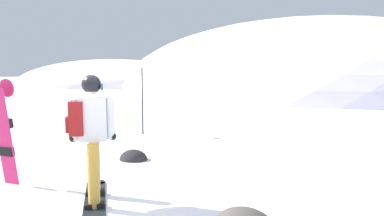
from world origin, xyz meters
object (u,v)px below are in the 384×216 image
(snowboarder_main, at_px, (91,135))
(piste_marker_near, at_px, (142,95))
(spare_snowboard, at_px, (5,132))
(rock_mid, at_px, (133,160))

(snowboarder_main, xyz_separation_m, piste_marker_near, (-1.91, 4.71, 0.20))
(snowboarder_main, height_order, spare_snowboard, snowboarder_main)
(spare_snowboard, height_order, piste_marker_near, piste_marker_near)
(snowboarder_main, relative_size, rock_mid, 2.96)
(snowboarder_main, bearing_deg, spare_snowboard, 176.70)
(spare_snowboard, bearing_deg, rock_mid, 63.83)
(rock_mid, bearing_deg, spare_snowboard, -116.17)
(rock_mid, bearing_deg, snowboarder_main, -72.67)
(spare_snowboard, relative_size, rock_mid, 2.85)
(snowboarder_main, bearing_deg, piste_marker_near, 112.12)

